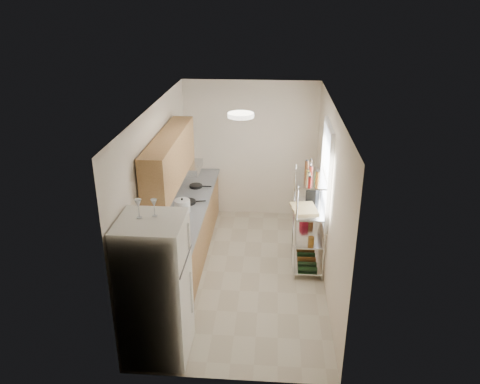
% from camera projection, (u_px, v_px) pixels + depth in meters
% --- Properties ---
extents(room, '(2.52, 4.42, 2.62)m').
position_uv_depth(room, '(242.00, 196.00, 6.78)').
color(room, '#BCB299').
rests_on(room, ground).
extents(counter_run, '(0.63, 3.51, 0.90)m').
position_uv_depth(counter_run, '(188.00, 232.00, 7.58)').
color(counter_run, '#B5834D').
rests_on(counter_run, ground).
extents(upper_cabinets, '(0.33, 2.20, 0.72)m').
position_uv_depth(upper_cabinets, '(170.00, 159.00, 6.75)').
color(upper_cabinets, '#B5834D').
rests_on(upper_cabinets, room).
extents(range_hood, '(0.50, 0.60, 0.12)m').
position_uv_depth(range_hood, '(185.00, 167.00, 7.64)').
color(range_hood, '#B7BABC').
rests_on(range_hood, room).
extents(window, '(0.06, 1.00, 1.46)m').
position_uv_depth(window, '(326.00, 174.00, 6.92)').
color(window, white).
rests_on(window, room).
extents(bakers_rack, '(0.45, 0.90, 1.73)m').
position_uv_depth(bakers_rack, '(310.00, 202.00, 7.06)').
color(bakers_rack, silver).
rests_on(bakers_rack, ground).
extents(ceiling_dome, '(0.34, 0.34, 0.05)m').
position_uv_depth(ceiling_dome, '(241.00, 115.00, 6.01)').
color(ceiling_dome, white).
rests_on(ceiling_dome, room).
extents(refrigerator, '(0.73, 0.73, 1.77)m').
position_uv_depth(refrigerator, '(156.00, 289.00, 5.36)').
color(refrigerator, white).
rests_on(refrigerator, ground).
extents(wine_glass_a, '(0.07, 0.07, 0.20)m').
position_uv_depth(wine_glass_a, '(154.00, 208.00, 5.07)').
color(wine_glass_a, silver).
rests_on(wine_glass_a, refrigerator).
extents(wine_glass_b, '(0.08, 0.08, 0.22)m').
position_uv_depth(wine_glass_b, '(139.00, 209.00, 5.03)').
color(wine_glass_b, silver).
rests_on(wine_glass_b, refrigerator).
extents(rice_cooker, '(0.24, 0.24, 0.20)m').
position_uv_depth(rice_cooker, '(182.00, 206.00, 7.19)').
color(rice_cooker, silver).
rests_on(rice_cooker, counter_run).
extents(frying_pan_large, '(0.29, 0.29, 0.04)m').
position_uv_depth(frying_pan_large, '(188.00, 202.00, 7.52)').
color(frying_pan_large, black).
rests_on(frying_pan_large, counter_run).
extents(frying_pan_small, '(0.23, 0.23, 0.05)m').
position_uv_depth(frying_pan_small, '(196.00, 186.00, 8.13)').
color(frying_pan_small, black).
rests_on(frying_pan_small, counter_run).
extents(cutting_board, '(0.43, 0.52, 0.03)m').
position_uv_depth(cutting_board, '(304.00, 209.00, 7.03)').
color(cutting_board, tan).
rests_on(cutting_board, bakers_rack).
extents(espresso_machine, '(0.23, 0.28, 0.28)m').
position_uv_depth(espresso_machine, '(313.00, 191.00, 7.34)').
color(espresso_machine, black).
rests_on(espresso_machine, bakers_rack).
extents(storage_bag, '(0.14, 0.17, 0.17)m').
position_uv_depth(storage_bag, '(304.00, 220.00, 7.55)').
color(storage_bag, maroon).
rests_on(storage_bag, bakers_rack).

